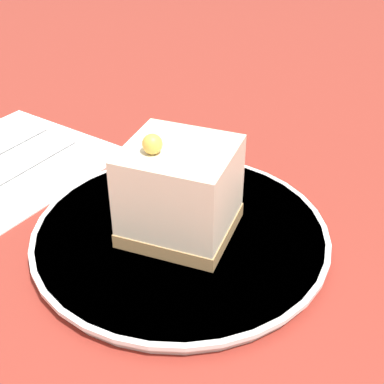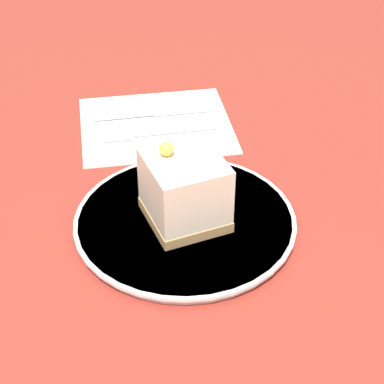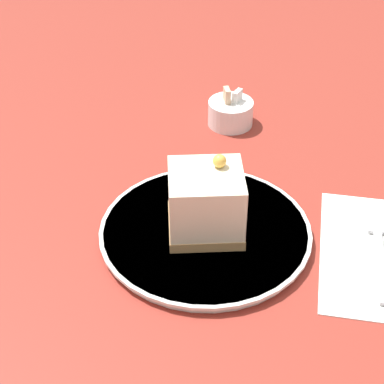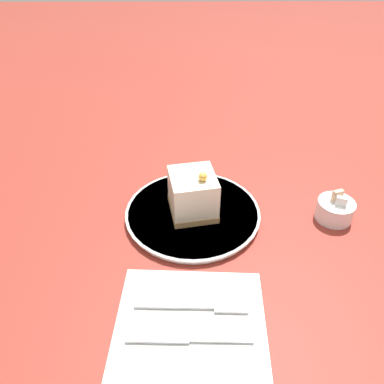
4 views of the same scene
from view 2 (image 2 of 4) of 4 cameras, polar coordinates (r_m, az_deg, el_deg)
The scene contains 6 objects.
ground_plane at distance 0.76m, azimuth -0.74°, elevation -2.76°, with size 4.00×4.00×0.00m, color maroon.
plate at distance 0.75m, azimuth -0.95°, elevation -2.73°, with size 0.26×0.26×0.01m.
cake_slice at distance 0.72m, azimuth -0.99°, elevation 0.12°, with size 0.10×0.10×0.10m.
napkin at distance 0.94m, azimuth -3.22°, elevation 6.01°, with size 0.20×0.23×0.00m.
fork at distance 0.92m, azimuth -4.01°, elevation 5.25°, with size 0.02×0.17×0.00m.
knife at distance 0.96m, azimuth -2.43°, elevation 7.09°, with size 0.02×0.18×0.00m.
Camera 2 is at (-0.57, 0.12, 0.48)m, focal length 60.00 mm.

